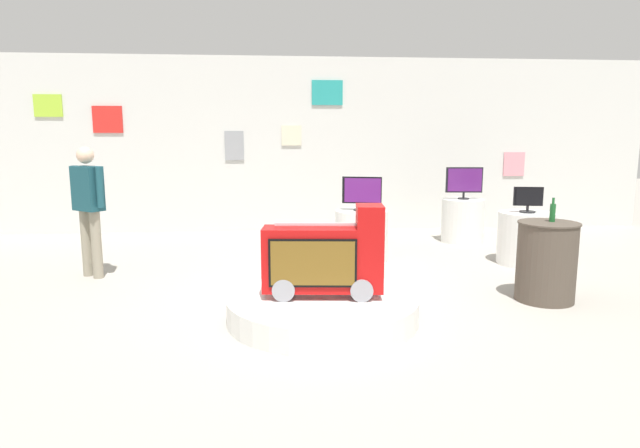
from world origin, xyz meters
TOP-DOWN VIEW (x-y plane):
  - ground_plane at (0.00, 0.00)m, footprint 30.00×30.00m
  - back_wall_display at (-0.01, 4.30)m, footprint 12.82×0.13m
  - main_display_pedestal at (-0.02, -0.55)m, footprint 1.78×1.78m
  - novelty_firetruck_tv at (0.00, -0.56)m, footprint 1.13×0.46m
  - display_pedestal_left_rear at (0.73, 1.82)m, footprint 0.72×0.72m
  - tv_on_left_rear at (0.73, 1.82)m, footprint 0.53×0.23m
  - display_pedestal_center_rear at (2.58, 3.00)m, footprint 0.67×0.67m
  - tv_on_center_rear at (2.58, 2.99)m, footprint 0.58×0.18m
  - display_pedestal_right_rear at (2.90, 1.45)m, footprint 0.73×0.73m
  - tv_on_right_rear at (2.90, 1.44)m, footprint 0.38×0.20m
  - side_table_round at (2.35, -0.15)m, footprint 0.62×0.62m
  - bottle_on_side_table at (2.40, -0.11)m, footprint 0.06×0.06m
  - shopper_browsing_near_truck at (-2.68, 1.25)m, footprint 0.46×0.39m

SIDE VIEW (x-z plane):
  - ground_plane at x=0.00m, z-range 0.00..0.00m
  - main_display_pedestal at x=-0.02m, z-range 0.00..0.23m
  - display_pedestal_left_rear at x=0.73m, z-range 0.00..0.70m
  - display_pedestal_center_rear at x=2.58m, z-range 0.00..0.70m
  - display_pedestal_right_rear at x=2.90m, z-range 0.00..0.70m
  - side_table_round at x=2.35m, z-range 0.01..0.84m
  - novelty_firetruck_tv at x=0.00m, z-range 0.15..1.01m
  - tv_on_right_rear at x=2.90m, z-range 0.71..1.05m
  - shopper_browsing_near_truck at x=-2.68m, z-range 0.13..1.71m
  - bottle_on_side_table at x=2.40m, z-range 0.81..1.06m
  - tv_on_left_rear at x=0.73m, z-range 0.72..1.18m
  - tv_on_center_rear at x=2.58m, z-range 0.73..1.25m
  - back_wall_display at x=-0.01m, z-range 0.00..3.07m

